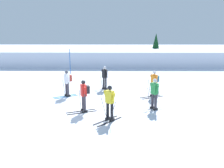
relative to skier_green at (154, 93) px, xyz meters
name	(u,v)px	position (x,y,z in m)	size (l,w,h in m)	color
ground_plane	(86,108)	(-3.72, 0.20, -0.92)	(120.00, 120.00, 0.00)	silver
far_snow_ridge	(102,56)	(-3.72, 18.52, -0.01)	(80.00, 9.40, 1.81)	silver
skier_green	(154,93)	(0.00, 0.00, 0.00)	(1.59, 1.06, 1.71)	silver
skier_orange	(154,82)	(0.41, 2.47, 0.04)	(1.59, 1.05, 1.71)	black
skier_red	(84,94)	(-3.72, -0.38, 0.04)	(1.61, 0.98, 1.71)	black
skier_white	(67,82)	(-5.18, 2.55, 0.04)	(1.53, 1.20, 1.71)	#237AC6
skier_yellow	(110,102)	(-2.36, -1.60, 0.00)	(1.36, 1.43, 1.71)	black
skier_black	(105,77)	(-2.84, 4.38, 0.00)	(1.52, 1.23, 1.71)	silver
trail_marker_pole	(70,61)	(-6.51, 10.63, 0.32)	(0.06, 0.06, 2.46)	#1E56AD
conifer_far_left	(156,45)	(3.55, 20.16, 1.33)	(1.45, 1.45, 3.86)	#513823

